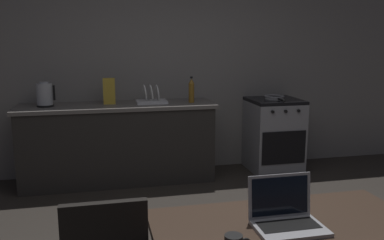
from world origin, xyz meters
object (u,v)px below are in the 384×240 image
at_px(laptop, 287,217).
at_px(stove_oven, 273,135).
at_px(bottle, 191,90).
at_px(cereal_box, 109,91).
at_px(dish_rack, 151,99).
at_px(electric_kettle, 45,95).
at_px(frying_pan, 275,97).

bearing_deg(laptop, stove_oven, 58.65).
xyz_separation_m(bottle, cereal_box, (-0.92, 0.07, 0.01)).
bearing_deg(stove_oven, bottle, -177.40).
bearing_deg(laptop, dish_rack, 86.79).
distance_m(electric_kettle, cereal_box, 0.68).
bearing_deg(laptop, electric_kettle, 107.34).
height_order(stove_oven, laptop, laptop).
bearing_deg(bottle, electric_kettle, 178.20).
xyz_separation_m(electric_kettle, frying_pan, (2.62, -0.03, -0.10)).
xyz_separation_m(laptop, bottle, (0.19, 2.86, 0.26)).
relative_size(electric_kettle, bottle, 0.89).
bearing_deg(bottle, frying_pan, 1.16).
xyz_separation_m(stove_oven, electric_kettle, (-2.64, 0.00, 0.57)).
relative_size(bottle, cereal_box, 1.02).
distance_m(laptop, electric_kettle, 3.24).
bearing_deg(bottle, laptop, -93.71).
distance_m(cereal_box, dish_rack, 0.48).
distance_m(bottle, frying_pan, 1.04).
bearing_deg(cereal_box, dish_rack, -2.46).
height_order(electric_kettle, cereal_box, cereal_box).
distance_m(bottle, dish_rack, 0.46).
distance_m(laptop, frying_pan, 3.13).
bearing_deg(laptop, bottle, 77.87).
xyz_separation_m(electric_kettle, dish_rack, (1.14, 0.00, -0.08)).
height_order(laptop, dish_rack, dish_rack).
height_order(stove_oven, frying_pan, frying_pan).
bearing_deg(electric_kettle, dish_rack, 0.00).
xyz_separation_m(laptop, cereal_box, (-0.73, 2.93, 0.26)).
distance_m(stove_oven, electric_kettle, 2.70).
height_order(laptop, bottle, bottle).
xyz_separation_m(laptop, frying_pan, (1.22, 2.88, 0.14)).
bearing_deg(electric_kettle, stove_oven, -0.05).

